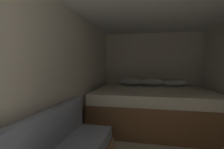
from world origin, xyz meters
name	(u,v)px	position (x,y,z in m)	size (l,w,h in m)	color
wall_back	(152,74)	(0.00, 4.06, 1.02)	(2.50, 0.05, 2.04)	beige
wall_left	(63,81)	(-1.22, 1.71, 1.02)	(0.05, 4.65, 2.04)	beige
bed	(153,107)	(0.00, 3.15, 0.38)	(2.28, 1.72, 0.91)	brown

